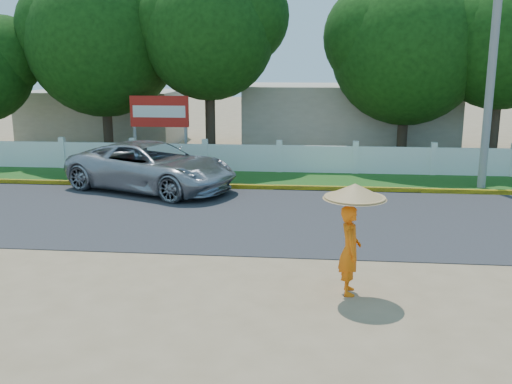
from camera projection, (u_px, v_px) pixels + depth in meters
ground at (246, 273)px, 12.02m from camera, size 120.00×120.00×0.00m
road at (265, 216)px, 16.38m from camera, size 60.00×7.00×0.02m
grass_verge at (277, 179)px, 21.47m from camera, size 60.00×3.50×0.03m
curb at (274, 187)px, 19.80m from camera, size 40.00×0.18×0.16m
fence at (279, 159)px, 22.75m from camera, size 40.00×0.10×1.10m
building_near at (347, 117)px, 28.82m from camera, size 10.00×6.00×3.20m
building_far at (105, 117)px, 31.11m from camera, size 8.00×5.00×2.80m
utility_pole at (491, 82)px, 19.21m from camera, size 0.28×0.28×7.36m
vehicle at (152, 166)px, 19.56m from camera, size 6.60×4.82×1.67m
monk_with_parasol at (352, 223)px, 10.68m from camera, size 1.19×1.19×2.16m
billboard at (159, 115)px, 23.96m from camera, size 2.50×0.13×2.95m
tree_row at (381, 42)px, 24.13m from camera, size 38.52×7.89×9.27m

